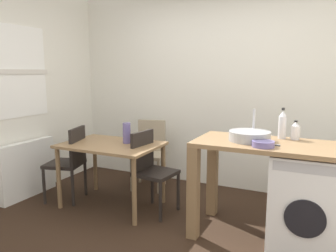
% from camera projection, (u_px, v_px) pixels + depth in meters
% --- Properties ---
extents(ground_plane, '(5.46, 5.46, 0.00)m').
position_uv_depth(ground_plane, '(162.00, 242.00, 3.01)').
color(ground_plane, black).
extents(wall_back, '(4.60, 0.10, 2.70)m').
position_uv_depth(wall_back, '(220.00, 87.00, 4.35)').
color(wall_back, silver).
rests_on(wall_back, ground_plane).
extents(radiator, '(0.10, 0.80, 0.70)m').
position_uv_depth(radiator, '(28.00, 169.00, 4.08)').
color(radiator, white).
rests_on(radiator, ground_plane).
extents(dining_table, '(1.10, 0.76, 0.74)m').
position_uv_depth(dining_table, '(111.00, 152.00, 3.75)').
color(dining_table, olive).
rests_on(dining_table, ground_plane).
extents(chair_person_seat, '(0.49, 0.49, 0.90)m').
position_uv_depth(chair_person_seat, '(70.00, 159.00, 3.93)').
color(chair_person_seat, black).
rests_on(chair_person_seat, ground_plane).
extents(chair_opposite, '(0.45, 0.45, 0.90)m').
position_uv_depth(chair_opposite, '(150.00, 167.00, 3.62)').
color(chair_opposite, black).
rests_on(chair_opposite, ground_plane).
extents(chair_spare_by_wall, '(0.48, 0.48, 0.90)m').
position_uv_depth(chair_spare_by_wall, '(150.00, 150.00, 4.43)').
color(chair_spare_by_wall, gray).
rests_on(chair_spare_by_wall, ground_plane).
extents(kitchen_counter, '(1.50, 0.68, 0.92)m').
position_uv_depth(kitchen_counter, '(254.00, 158.00, 3.03)').
color(kitchen_counter, olive).
rests_on(kitchen_counter, ground_plane).
extents(washing_machine, '(0.60, 0.61, 0.86)m').
position_uv_depth(washing_machine, '(307.00, 200.00, 2.88)').
color(washing_machine, white).
rests_on(washing_machine, ground_plane).
extents(sink_basin, '(0.38, 0.38, 0.09)m').
position_uv_depth(sink_basin, '(250.00, 136.00, 3.02)').
color(sink_basin, '#9EA0A5').
rests_on(sink_basin, kitchen_counter).
extents(tap, '(0.02, 0.02, 0.28)m').
position_uv_depth(tap, '(254.00, 123.00, 3.16)').
color(tap, '#B2B2B7').
rests_on(tap, kitchen_counter).
extents(bottle_tall_green, '(0.07, 0.07, 0.30)m').
position_uv_depth(bottle_tall_green, '(282.00, 125.00, 3.11)').
color(bottle_tall_green, silver).
rests_on(bottle_tall_green, kitchen_counter).
extents(bottle_squat_brown, '(0.08, 0.08, 0.18)m').
position_uv_depth(bottle_squat_brown, '(295.00, 131.00, 3.07)').
color(bottle_squat_brown, silver).
rests_on(bottle_squat_brown, kitchen_counter).
extents(mixing_bowl, '(0.19, 0.19, 0.05)m').
position_uv_depth(mixing_bowl, '(263.00, 144.00, 2.78)').
color(mixing_bowl, slate).
rests_on(mixing_bowl, kitchen_counter).
extents(vase, '(0.09, 0.09, 0.24)m').
position_uv_depth(vase, '(127.00, 133.00, 3.74)').
color(vase, slate).
rests_on(vase, dining_table).
extents(scissors, '(0.15, 0.06, 0.01)m').
position_uv_depth(scissors, '(272.00, 145.00, 2.85)').
color(scissors, '#B2B2B7').
rests_on(scissors, kitchen_counter).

